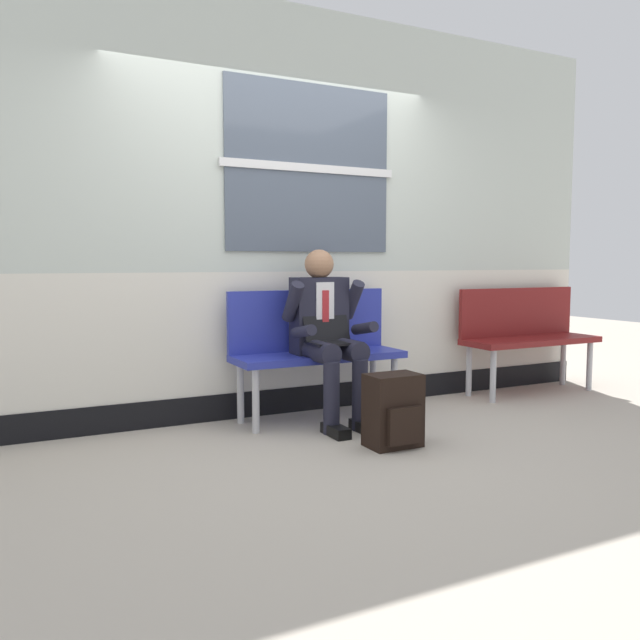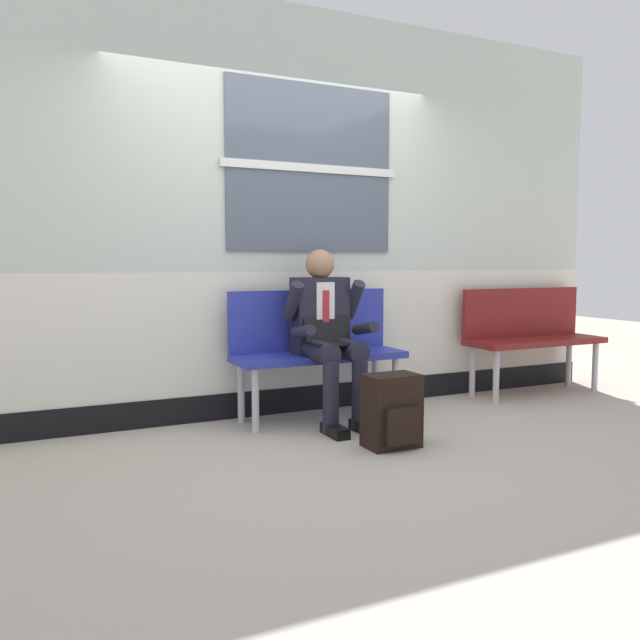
% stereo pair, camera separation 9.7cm
% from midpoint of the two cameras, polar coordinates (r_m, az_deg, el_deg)
% --- Properties ---
extents(ground_plane, '(18.00, 18.00, 0.00)m').
position_cam_midpoint_polar(ground_plane, '(4.44, -1.24, -9.82)').
color(ground_plane, '#B2A899').
extents(station_wall, '(6.04, 0.17, 3.03)m').
position_cam_midpoint_polar(station_wall, '(4.88, -4.49, 9.35)').
color(station_wall, beige).
rests_on(station_wall, ground).
extents(bench_with_person, '(1.27, 0.42, 0.94)m').
position_cam_midpoint_polar(bench_with_person, '(4.73, -1.08, -2.09)').
color(bench_with_person, '#28339E').
rests_on(bench_with_person, ground).
extents(bench_empty, '(1.28, 0.42, 0.92)m').
position_cam_midpoint_polar(bench_empty, '(5.93, 17.30, -0.93)').
color(bench_empty, maroon).
rests_on(bench_empty, ground).
extents(person_seated, '(0.57, 0.70, 1.24)m').
position_cam_midpoint_polar(person_seated, '(4.54, 0.03, -0.99)').
color(person_seated, '#1E1E2D').
rests_on(person_seated, ground).
extents(backpack, '(0.33, 0.26, 0.46)m').
position_cam_midpoint_polar(backpack, '(4.05, 5.87, -8.05)').
color(backpack, black).
rests_on(backpack, ground).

